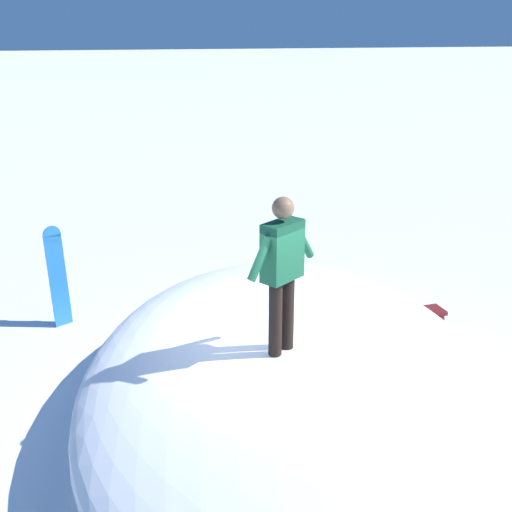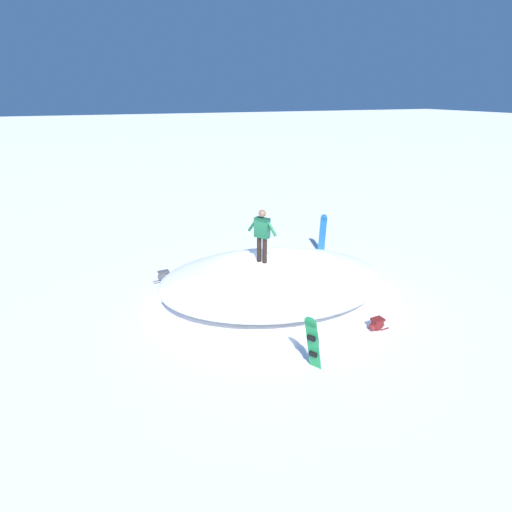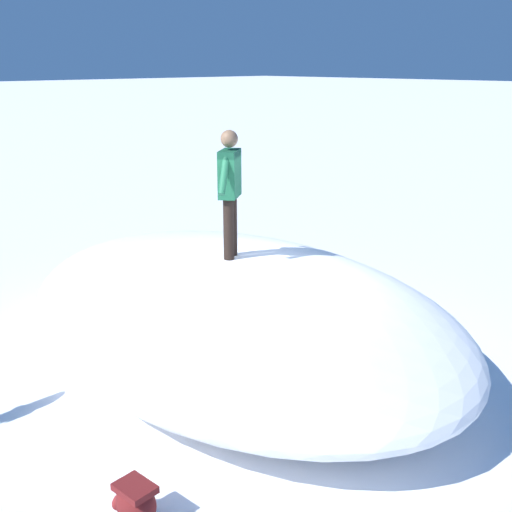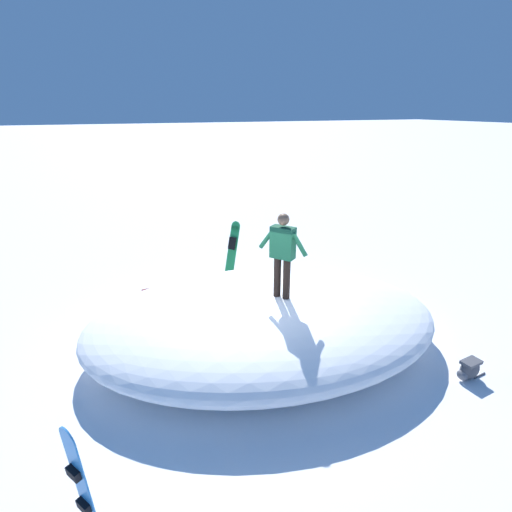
{
  "view_description": "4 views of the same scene",
  "coord_description": "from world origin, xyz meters",
  "px_view_note": "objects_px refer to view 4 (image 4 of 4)",
  "views": [
    {
      "loc": [
        -6.37,
        1.58,
        4.41
      ],
      "look_at": [
        0.25,
        0.04,
        1.92
      ],
      "focal_mm": 44.52,
      "sensor_mm": 36.0,
      "label": 1
    },
    {
      "loc": [
        -4.94,
        -10.39,
        6.03
      ],
      "look_at": [
        -0.83,
        -0.02,
        1.39
      ],
      "focal_mm": 27.65,
      "sensor_mm": 36.0,
      "label": 2
    },
    {
      "loc": [
        5.31,
        -5.35,
        3.66
      ],
      "look_at": [
        -0.32,
        0.13,
        1.21
      ],
      "focal_mm": 43.87,
      "sensor_mm": 36.0,
      "label": 3
    },
    {
      "loc": [
        2.48,
        6.08,
        4.64
      ],
      "look_at": [
        -0.13,
        -0.11,
        2.07
      ],
      "focal_mm": 27.41,
      "sensor_mm": 36.0,
      "label": 4
    }
  ],
  "objects_px": {
    "backpack_near": "(150,296)",
    "snowboard_primary_upright": "(233,248)",
    "snowboard_secondary_upright": "(80,482)",
    "snowboarder_standing": "(283,251)",
    "backpack_far": "(469,369)"
  },
  "relations": [
    {
      "from": "snowboarder_standing",
      "to": "snowboard_secondary_upright",
      "type": "relative_size",
      "value": 1.05
    },
    {
      "from": "snowboard_secondary_upright",
      "to": "backpack_far",
      "type": "xyz_separation_m",
      "value": [
        -6.41,
        -0.32,
        -0.63
      ]
    },
    {
      "from": "snowboard_secondary_upright",
      "to": "backpack_near",
      "type": "distance_m",
      "value": 5.79
    },
    {
      "from": "snowboard_secondary_upright",
      "to": "backpack_near",
      "type": "bearing_deg",
      "value": -105.42
    },
    {
      "from": "snowboard_primary_upright",
      "to": "backpack_far",
      "type": "bearing_deg",
      "value": 111.05
    },
    {
      "from": "snowboard_primary_upright",
      "to": "backpack_near",
      "type": "xyz_separation_m",
      "value": [
        2.53,
        0.89,
        -0.64
      ]
    },
    {
      "from": "snowboarder_standing",
      "to": "snowboard_secondary_upright",
      "type": "distance_m",
      "value": 4.65
    },
    {
      "from": "backpack_near",
      "to": "snowboard_primary_upright",
      "type": "bearing_deg",
      "value": -160.65
    },
    {
      "from": "snowboarder_standing",
      "to": "snowboard_primary_upright",
      "type": "distance_m",
      "value": 4.14
    },
    {
      "from": "snowboarder_standing",
      "to": "snowboard_primary_upright",
      "type": "relative_size",
      "value": 1.05
    },
    {
      "from": "backpack_far",
      "to": "snowboard_primary_upright",
      "type": "bearing_deg",
      "value": -68.95
    },
    {
      "from": "snowboard_primary_upright",
      "to": "backpack_near",
      "type": "bearing_deg",
      "value": 19.35
    },
    {
      "from": "snowboard_primary_upright",
      "to": "snowboard_secondary_upright",
      "type": "height_order",
      "value": "snowboard_secondary_upright"
    },
    {
      "from": "backpack_near",
      "to": "backpack_far",
      "type": "relative_size",
      "value": 0.9
    },
    {
      "from": "snowboarder_standing",
      "to": "backpack_near",
      "type": "distance_m",
      "value": 4.19
    }
  ]
}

